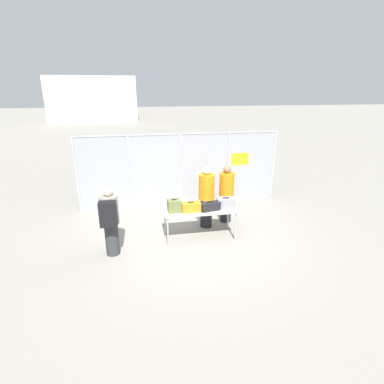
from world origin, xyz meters
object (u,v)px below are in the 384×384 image
inspection_table (200,212)px  security_worker_far (226,193)px  suitcase_black (210,206)px  traveler_hooded (110,219)px  utility_trailer (184,176)px  security_worker_near (206,196)px  suitcase_orange (191,207)px  suitcase_grey (226,203)px  suitcase_olive (174,206)px

inspection_table → security_worker_far: security_worker_far is taller
suitcase_black → traveler_hooded: size_ratio=0.32×
security_worker_far → utility_trailer: size_ratio=0.49×
security_worker_near → security_worker_far: size_ratio=1.04×
security_worker_far → utility_trailer: security_worker_far is taller
suitcase_orange → security_worker_far: size_ratio=0.28×
suitcase_orange → security_worker_near: bearing=51.1°
security_worker_near → suitcase_grey: bearing=112.8°
inspection_table → suitcase_grey: (0.69, 0.02, 0.18)m
suitcase_olive → traveler_hooded: size_ratio=0.20×
suitcase_grey → traveler_hooded: traveler_hooded is taller
suitcase_olive → suitcase_black: bearing=-5.1°
security_worker_near → utility_trailer: bearing=-100.6°
suitcase_black → suitcase_olive: bearing=174.9°
suitcase_olive → traveler_hooded: 1.61m
security_worker_far → utility_trailer: (-0.63, 3.69, -0.50)m
traveler_hooded → security_worker_near: bearing=24.6°
suitcase_olive → traveler_hooded: (-1.53, -0.49, -0.02)m
suitcase_grey → utility_trailer: suitcase_grey is taller
suitcase_orange → suitcase_black: size_ratio=0.90×
traveler_hooded → inspection_table: bearing=13.9°
suitcase_grey → utility_trailer: 4.56m
utility_trailer → traveler_hooded: bearing=-116.5°
suitcase_orange → traveler_hooded: bearing=-168.0°
security_worker_far → suitcase_olive: bearing=-0.5°
suitcase_grey → security_worker_near: security_worker_near is taller
suitcase_orange → traveler_hooded: 1.98m
suitcase_black → security_worker_near: bearing=84.2°
inspection_table → suitcase_orange: suitcase_orange is taller
suitcase_olive → suitcase_grey: size_ratio=0.72×
suitcase_orange → security_worker_near: (0.56, 0.70, 0.00)m
suitcase_black → suitcase_grey: (0.45, 0.13, 0.01)m
security_worker_far → suitcase_orange: bearing=9.3°
suitcase_black → utility_trailer: 4.67m
security_worker_near → security_worker_far: (0.64, 0.24, -0.03)m
traveler_hooded → utility_trailer: size_ratio=0.49×
security_worker_near → utility_trailer: (0.01, 3.93, -0.54)m
suitcase_olive → traveler_hooded: traveler_hooded is taller
suitcase_orange → security_worker_far: security_worker_far is taller
suitcase_orange → suitcase_grey: 0.95m
suitcase_grey → security_worker_near: bearing=123.2°
traveler_hooded → security_worker_near: (2.50, 1.11, -0.02)m
inspection_table → utility_trailer: size_ratio=0.54×
security_worker_near → security_worker_far: security_worker_near is taller
inspection_table → suitcase_black: size_ratio=3.49×
suitcase_grey → suitcase_orange: bearing=-172.5°
suitcase_black → security_worker_far: size_ratio=0.32×
suitcase_orange → security_worker_near: 0.90m
inspection_table → traveler_hooded: (-2.19, -0.51, 0.20)m
suitcase_grey → security_worker_far: security_worker_far is taller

